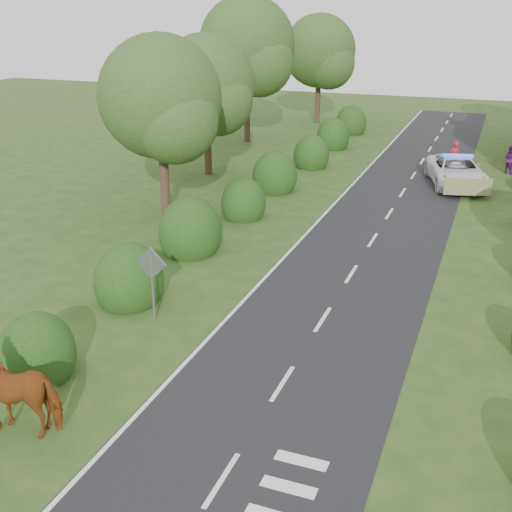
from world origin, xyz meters
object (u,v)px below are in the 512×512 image
at_px(road_sign, 152,273).
at_px(police_van, 457,172).
at_px(cow, 24,392).
at_px(pedestrian_purple, 510,159).
at_px(pedestrian_red, 454,157).

xyz_separation_m(road_sign, police_van, (7.50, 20.56, -0.84)).
bearing_deg(cow, road_sign, 163.64).
relative_size(cow, pedestrian_purple, 1.46).
height_order(police_van, pedestrian_purple, police_van).
height_order(cow, pedestrian_red, pedestrian_red).
bearing_deg(pedestrian_purple, cow, 109.45).
xyz_separation_m(road_sign, pedestrian_purple, (10.24, 24.66, -0.81)).
relative_size(police_van, pedestrian_red, 3.44).
height_order(pedestrian_red, pedestrian_purple, pedestrian_red).
relative_size(road_sign, cow, 1.02).
distance_m(cow, pedestrian_red, 30.58).
relative_size(road_sign, police_van, 0.40).
height_order(cow, police_van, police_van).
bearing_deg(pedestrian_purple, pedestrian_red, 52.35).
relative_size(pedestrian_red, pedestrian_purple, 1.09).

